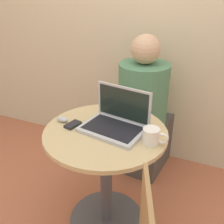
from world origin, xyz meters
TOP-DOWN VIEW (x-y plane):
  - ground_plane at (0.00, 0.00)m, footprint 12.00×12.00m
  - back_wall at (0.00, 0.93)m, footprint 7.00×0.05m
  - round_table at (0.00, 0.00)m, footprint 0.71×0.71m
  - laptop at (0.04, 0.05)m, footprint 0.39×0.30m
  - cell_phone at (-0.20, -0.03)m, footprint 0.08×0.11m
  - computer_mouse at (-0.28, -0.01)m, footprint 0.08×0.04m
  - coffee_cup at (0.28, -0.02)m, footprint 0.14×0.09m
  - person_seated at (0.04, 0.68)m, footprint 0.41×0.60m

SIDE VIEW (x-z plane):
  - ground_plane at x=0.00m, z-range 0.00..0.00m
  - person_seated at x=0.04m, z-range -0.10..1.06m
  - round_table at x=0.00m, z-range 0.12..0.84m
  - cell_phone at x=-0.20m, z-range 0.72..0.74m
  - computer_mouse at x=-0.28m, z-range 0.72..0.75m
  - coffee_cup at x=0.28m, z-range 0.72..0.81m
  - laptop at x=0.04m, z-range 0.65..0.89m
  - back_wall at x=0.00m, z-range 0.00..2.60m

